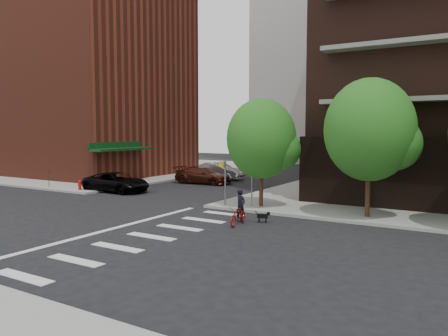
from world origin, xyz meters
name	(u,v)px	position (x,y,z in m)	size (l,w,h in m)	color
ground	(101,229)	(0.00, 0.00, 0.00)	(120.00, 120.00, 0.00)	black
sidewalk_nw	(104,167)	(-24.50, 23.50, 0.07)	(31.00, 33.00, 0.15)	gray
crosswalk	(137,234)	(2.21, 0.00, 0.01)	(3.85, 13.00, 0.01)	silver
midrise_nw	(80,77)	(-22.00, 18.00, 10.15)	(21.40, 15.50, 20.00)	maroon
tree_a	(261,139)	(4.00, 8.50, 4.04)	(4.00, 4.00, 5.90)	#301E11
tree_b	(369,130)	(10.00, 8.50, 4.54)	(4.50, 4.50, 6.65)	#301E11
pedestrian_signal	(231,176)	(2.32, 7.92, 1.85)	(2.18, 0.67, 2.60)	slate
fire_hydrant	(80,184)	(-10.50, 7.80, 0.55)	(0.24, 0.24, 0.73)	#A50C0C
parking_meter	(49,176)	(-14.00, 7.80, 0.96)	(0.10, 0.08, 1.32)	black
parked_car_black	(116,182)	(-8.20, 9.21, 0.72)	(5.16, 2.38, 1.43)	black
parked_car_maroon	(203,175)	(-5.50, 16.65, 0.73)	(5.00, 2.03, 1.45)	#471C12
parked_car_silver	(218,171)	(-6.13, 20.16, 0.78)	(4.76, 1.66, 1.57)	silver
scooter	(238,216)	(5.08, 3.87, 0.46)	(0.61, 1.76, 0.92)	maroon
dog_walker	(241,205)	(4.73, 4.73, 0.80)	(0.38, 0.59, 1.61)	black
dog	(263,216)	(5.82, 5.05, 0.33)	(0.63, 0.37, 0.53)	black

